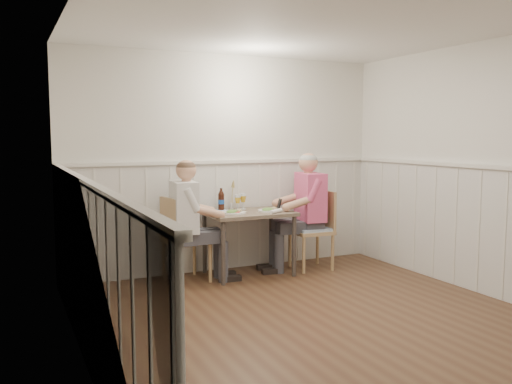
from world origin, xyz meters
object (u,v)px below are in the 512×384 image
diner_cream (188,231)px  beer_bottle (221,200)px  man_in_pink (307,220)px  grass_vase (231,196)px  dining_table (249,220)px  chair_left (182,236)px  chair_right (315,227)px

diner_cream → beer_bottle: diner_cream is taller
man_in_pink → grass_vase: 0.97m
dining_table → diner_cream: 0.76m
chair_left → grass_vase: grass_vase is taller
beer_bottle → grass_vase: 0.16m
man_in_pink → beer_bottle: (-1.00, 0.30, 0.26)m
man_in_pink → chair_left: bearing=177.2°
chair_right → chair_left: (-1.68, 0.10, -0.00)m
chair_right → chair_left: bearing=176.7°
chair_left → man_in_pink: size_ratio=0.66×
man_in_pink → beer_bottle: size_ratio=5.47×
chair_right → man_in_pink: (-0.11, 0.02, 0.09)m
beer_bottle → chair_right: bearing=-15.8°
man_in_pink → grass_vase: bearing=158.4°
grass_vase → man_in_pink: bearing=-21.6°
dining_table → chair_right: bearing=-4.7°
beer_bottle → grass_vase: (0.15, 0.04, 0.05)m
chair_left → beer_bottle: 0.70m
diner_cream → grass_vase: 0.81m
beer_bottle → grass_vase: bearing=15.5°
dining_table → chair_left: (-0.81, 0.02, -0.14)m
chair_right → grass_vase: grass_vase is taller
man_in_pink → grass_vase: (-0.85, 0.34, 0.31)m
grass_vase → dining_table: bearing=-70.7°
beer_bottle → dining_table: bearing=-44.5°
chair_right → beer_bottle: bearing=164.2°
dining_table → chair_left: bearing=178.2°
beer_bottle → man_in_pink: bearing=-16.5°
diner_cream → beer_bottle: bearing=29.8°
chair_left → man_in_pink: man_in_pink is taller
chair_right → man_in_pink: man_in_pink is taller
chair_left → grass_vase: 0.85m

